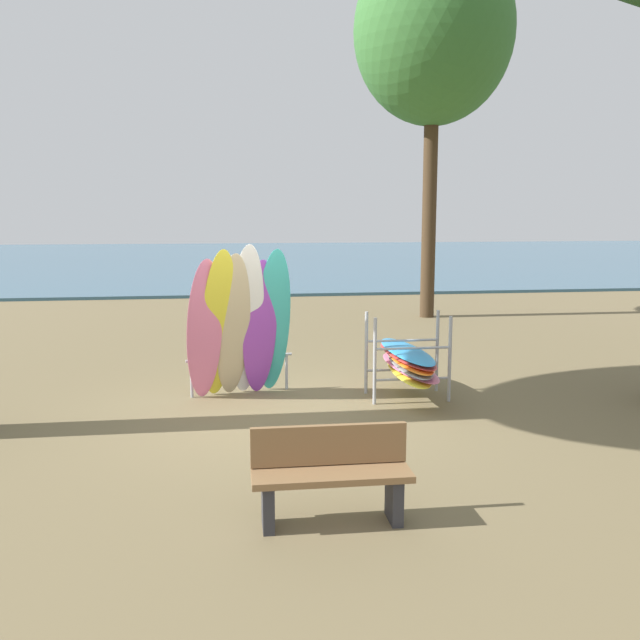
# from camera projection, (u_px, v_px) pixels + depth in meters

# --- Properties ---
(ground_plane) EXTENTS (80.00, 80.00, 0.00)m
(ground_plane) POSITION_uv_depth(u_px,v_px,m) (276.00, 413.00, 9.43)
(ground_plane) COLOR brown
(lake_water) EXTENTS (80.00, 36.00, 0.10)m
(lake_water) POSITION_uv_depth(u_px,v_px,m) (236.00, 258.00, 39.66)
(lake_water) COLOR #38607A
(lake_water) RESTS_ON ground
(tree_mid_behind) EXTENTS (3.94, 3.94, 9.37)m
(tree_mid_behind) POSITION_uv_depth(u_px,v_px,m) (434.00, 33.00, 16.92)
(tree_mid_behind) COLOR #42301E
(tree_mid_behind) RESTS_ON ground
(leaning_board_pile) EXTENTS (1.63, 0.99, 2.28)m
(leaning_board_pile) POSITION_uv_depth(u_px,v_px,m) (240.00, 326.00, 10.07)
(leaning_board_pile) COLOR pink
(leaning_board_pile) RESTS_ON ground
(board_storage_rack) EXTENTS (1.15, 2.13, 1.25)m
(board_storage_rack) POSITION_uv_depth(u_px,v_px,m) (408.00, 361.00, 10.14)
(board_storage_rack) COLOR #9EA0A5
(board_storage_rack) RESTS_ON ground
(park_bench) EXTENTS (1.40, 0.42, 0.85)m
(park_bench) POSITION_uv_depth(u_px,v_px,m) (331.00, 473.00, 6.07)
(park_bench) COLOR #2D2D33
(park_bench) RESTS_ON ground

